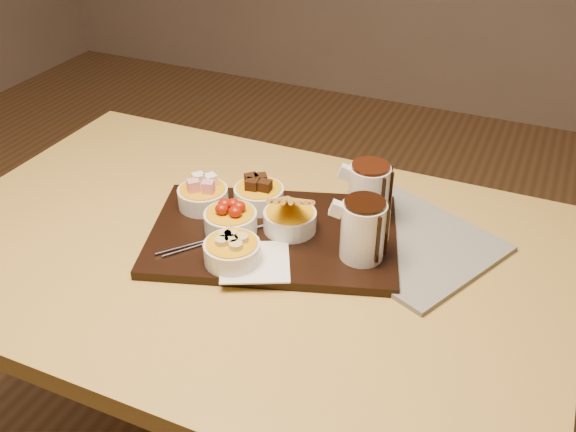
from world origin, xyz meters
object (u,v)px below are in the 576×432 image
at_px(bowl_strawberries, 231,222).
at_px(newspaper, 397,237).
at_px(dining_table, 242,285).
at_px(serving_board, 274,235).
at_px(pitcher_milk_chocolate, 369,193).
at_px(pitcher_dark_chocolate, 363,231).

height_order(bowl_strawberries, newspaper, bowl_strawberries).
distance_m(dining_table, serving_board, 0.13).
height_order(serving_board, pitcher_milk_chocolate, pitcher_milk_chocolate).
xyz_separation_m(bowl_strawberries, pitcher_dark_chocolate, (0.25, 0.02, 0.03)).
distance_m(dining_table, bowl_strawberries, 0.14).
bearing_deg(bowl_strawberries, pitcher_dark_chocolate, 5.26).
height_order(dining_table, pitcher_milk_chocolate, pitcher_milk_chocolate).
bearing_deg(newspaper, bowl_strawberries, -131.59).
xyz_separation_m(pitcher_milk_chocolate, newspaper, (0.07, -0.03, -0.07)).
relative_size(serving_board, newspaper, 1.33).
distance_m(serving_board, newspaper, 0.23).
height_order(dining_table, newspaper, newspaper).
bearing_deg(pitcher_milk_chocolate, dining_table, -158.26).
bearing_deg(newspaper, serving_board, -130.94).
distance_m(pitcher_dark_chocolate, pitcher_milk_chocolate, 0.13).
relative_size(bowl_strawberries, pitcher_milk_chocolate, 0.93).
bearing_deg(serving_board, pitcher_milk_chocolate, 21.80).
bearing_deg(pitcher_dark_chocolate, bowl_strawberries, 167.35).
bearing_deg(pitcher_dark_chocolate, dining_table, 170.89).
xyz_separation_m(serving_board, pitcher_milk_chocolate, (0.14, 0.12, 0.06)).
bearing_deg(pitcher_dark_chocolate, serving_board, 160.02).
bearing_deg(newspaper, dining_table, -127.60).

